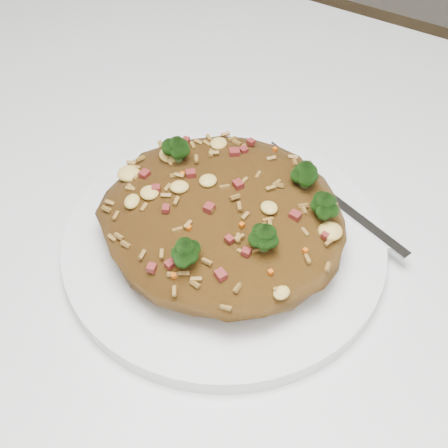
{
  "coord_description": "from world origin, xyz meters",
  "views": [
    {
      "loc": [
        0.15,
        -0.26,
        1.14
      ],
      "look_at": [
        -0.01,
        0.01,
        0.78
      ],
      "focal_mm": 50.0,
      "sensor_mm": 36.0,
      "label": 1
    }
  ],
  "objects_px": {
    "plate": "(224,242)",
    "fried_rice": "(225,211)",
    "dining_table": "(227,327)",
    "fork": "(337,203)"
  },
  "relations": [
    {
      "from": "dining_table",
      "to": "plate",
      "type": "distance_m",
      "value": 0.1
    },
    {
      "from": "dining_table",
      "to": "fried_rice",
      "type": "distance_m",
      "value": 0.14
    },
    {
      "from": "dining_table",
      "to": "plate",
      "type": "height_order",
      "value": "plate"
    },
    {
      "from": "dining_table",
      "to": "plate",
      "type": "relative_size",
      "value": 4.75
    },
    {
      "from": "dining_table",
      "to": "fork",
      "type": "height_order",
      "value": "fork"
    },
    {
      "from": "dining_table",
      "to": "fork",
      "type": "distance_m",
      "value": 0.15
    },
    {
      "from": "plate",
      "to": "fork",
      "type": "relative_size",
      "value": 1.6
    },
    {
      "from": "plate",
      "to": "fried_rice",
      "type": "distance_m",
      "value": 0.04
    },
    {
      "from": "plate",
      "to": "fried_rice",
      "type": "height_order",
      "value": "fried_rice"
    },
    {
      "from": "plate",
      "to": "fork",
      "type": "xyz_separation_m",
      "value": [
        0.06,
        0.08,
        0.01
      ]
    }
  ]
}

